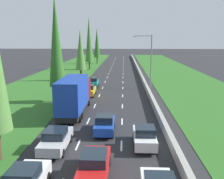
% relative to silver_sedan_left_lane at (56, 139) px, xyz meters
% --- Properties ---
extents(ground_plane, '(300.00, 300.00, 0.00)m').
position_rel_silver_sedan_left_lane_xyz_m(ground_plane, '(3.28, 45.84, -0.81)').
color(ground_plane, '#28282B').
rests_on(ground_plane, ground).
extents(grass_verge_left, '(14.00, 140.00, 0.04)m').
position_rel_silver_sedan_left_lane_xyz_m(grass_verge_left, '(-9.37, 45.84, -0.79)').
color(grass_verge_left, '#2D6623').
rests_on(grass_verge_left, ground).
extents(grass_verge_right, '(14.00, 140.00, 0.04)m').
position_rel_silver_sedan_left_lane_xyz_m(grass_verge_right, '(17.63, 45.84, -0.79)').
color(grass_verge_right, '#2D6623').
rests_on(grass_verge_right, ground).
extents(median_barrier, '(0.44, 120.00, 0.85)m').
position_rel_silver_sedan_left_lane_xyz_m(median_barrier, '(8.98, 45.84, -0.39)').
color(median_barrier, '#9E9B93').
rests_on(median_barrier, ground).
extents(lane_markings, '(3.64, 116.00, 0.01)m').
position_rel_silver_sedan_left_lane_xyz_m(lane_markings, '(3.28, 45.84, -0.81)').
color(lane_markings, white).
rests_on(lane_markings, ground).
extents(silver_sedan_left_lane, '(1.82, 4.50, 1.64)m').
position_rel_silver_sedan_left_lane_xyz_m(silver_sedan_left_lane, '(0.00, 0.00, 0.00)').
color(silver_sedan_left_lane, silver).
rests_on(silver_sedan_left_lane, ground).
extents(blue_box_truck_left_lane, '(2.46, 9.40, 4.18)m').
position_rel_silver_sedan_left_lane_xyz_m(blue_box_truck_left_lane, '(-0.38, 9.51, 1.37)').
color(blue_box_truck_left_lane, black).
rests_on(blue_box_truck_left_lane, ground).
extents(red_sedan_centre_lane, '(1.82, 4.50, 1.64)m').
position_rel_silver_sedan_left_lane_xyz_m(red_sedan_centre_lane, '(3.40, -3.86, 0.00)').
color(red_sedan_centre_lane, red).
rests_on(red_sedan_centre_lane, ground).
extents(yellow_sedan_left_lane, '(1.82, 4.50, 1.64)m').
position_rel_silver_sedan_left_lane_xyz_m(yellow_sedan_left_lane, '(-0.05, 18.87, 0.00)').
color(yellow_sedan_left_lane, yellow).
rests_on(yellow_sedan_left_lane, ground).
extents(blue_hatchback_centre_lane, '(1.74, 3.90, 1.72)m').
position_rel_silver_sedan_left_lane_xyz_m(blue_hatchback_centre_lane, '(3.48, 3.57, 0.02)').
color(blue_hatchback_centre_lane, '#1E47B7').
rests_on(blue_hatchback_centre_lane, ground).
extents(teal_hatchback_left_lane, '(1.74, 3.90, 1.72)m').
position_rel_silver_sedan_left_lane_xyz_m(teal_hatchback_left_lane, '(-0.21, 25.57, 0.02)').
color(teal_hatchback_left_lane, teal).
rests_on(teal_hatchback_left_lane, ground).
extents(white_hatchback_right_lane_second, '(1.74, 3.90, 1.72)m').
position_rel_silver_sedan_left_lane_xyz_m(white_hatchback_right_lane_second, '(6.84, 0.80, 0.02)').
color(white_hatchback_right_lane_second, white).
rests_on(white_hatchback_right_lane_second, ground).
extents(poplar_tree_second, '(2.15, 2.15, 13.84)m').
position_rel_silver_sedan_left_lane_xyz_m(poplar_tree_second, '(-3.61, 14.67, 7.16)').
color(poplar_tree_second, '#4C3823').
rests_on(poplar_tree_second, ground).
extents(poplar_tree_third, '(2.06, 2.06, 10.25)m').
position_rel_silver_sedan_left_lane_xyz_m(poplar_tree_third, '(-3.53, 32.58, 5.36)').
color(poplar_tree_third, '#4C3823').
rests_on(poplar_tree_third, ground).
extents(poplar_tree_fourth, '(2.15, 2.15, 14.12)m').
position_rel_silver_sedan_left_lane_xyz_m(poplar_tree_fourth, '(-4.26, 50.94, 7.30)').
color(poplar_tree_fourth, '#4C3823').
rests_on(poplar_tree_fourth, ground).
extents(poplar_tree_fifth, '(2.10, 2.10, 11.88)m').
position_rel_silver_sedan_left_lane_xyz_m(poplar_tree_fifth, '(-3.91, 67.87, 6.18)').
color(poplar_tree_fifth, '#4C3823').
rests_on(poplar_tree_fifth, ground).
extents(street_light_mast, '(3.20, 0.28, 9.00)m').
position_rel_silver_sedan_left_lane_xyz_m(street_light_mast, '(9.42, 24.76, 4.42)').
color(street_light_mast, gray).
rests_on(street_light_mast, ground).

